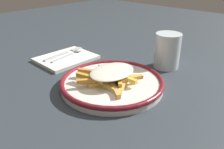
# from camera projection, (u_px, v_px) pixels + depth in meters

# --- Properties ---
(ground_plane) EXTENTS (2.60, 2.60, 0.00)m
(ground_plane) POSITION_uv_depth(u_px,v_px,m) (112.00, 87.00, 0.66)
(ground_plane) COLOR #2E363C
(plate) EXTENTS (0.29, 0.29, 0.03)m
(plate) POSITION_uv_depth(u_px,v_px,m) (112.00, 83.00, 0.65)
(plate) COLOR silver
(plate) RESTS_ON ground_plane
(fries_heap) EXTENTS (0.17, 0.17, 0.04)m
(fries_heap) POSITION_uv_depth(u_px,v_px,m) (112.00, 75.00, 0.63)
(fries_heap) COLOR gold
(fries_heap) RESTS_ON plate
(napkin) EXTENTS (0.16, 0.20, 0.01)m
(napkin) POSITION_uv_depth(u_px,v_px,m) (66.00, 58.00, 0.84)
(napkin) COLOR silver
(napkin) RESTS_ON ground_plane
(fork) EXTENTS (0.03, 0.18, 0.00)m
(fork) POSITION_uv_depth(u_px,v_px,m) (64.00, 54.00, 0.86)
(fork) COLOR silver
(fork) RESTS_ON napkin
(spoon) EXTENTS (0.04, 0.15, 0.01)m
(spoon) POSITION_uv_depth(u_px,v_px,m) (73.00, 53.00, 0.86)
(spoon) COLOR silver
(spoon) RESTS_ON napkin
(water_glass) EXTENTS (0.08, 0.08, 0.11)m
(water_glass) POSITION_uv_depth(u_px,v_px,m) (167.00, 51.00, 0.76)
(water_glass) COLOR silver
(water_glass) RESTS_ON ground_plane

